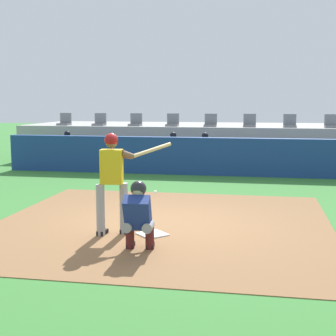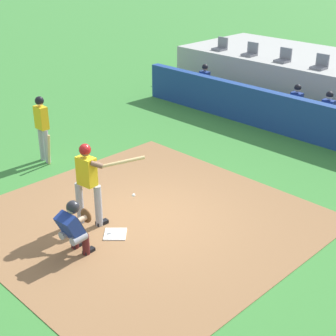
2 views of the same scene
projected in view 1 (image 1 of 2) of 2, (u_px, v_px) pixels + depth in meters
The scene contains 19 objects.
ground_plane at pixel (161, 224), 9.43m from camera, with size 80.00×80.00×0.00m, color #387A33.
dirt_infield at pixel (161, 224), 9.43m from camera, with size 6.40×6.40×0.01m, color olive.
home_plate at pixel (152, 234), 8.65m from camera, with size 0.44×0.44×0.02m, color white.
batter_at_plate at pixel (113, 177), 8.56m from camera, with size 1.18×0.96×1.80m.
catcher_crouched at pixel (138, 213), 7.68m from camera, with size 0.51×1.87×1.13m.
dugout_wall at pixel (201, 156), 15.68m from camera, with size 13.00×0.30×1.20m, color navy.
dugout_bench at pixel (205, 164), 16.71m from camera, with size 11.80×0.44×0.45m, color olive.
dugout_player_0 at pixel (66, 149), 17.38m from camera, with size 0.49×0.70×1.30m.
dugout_player_1 at pixel (173, 151), 16.69m from camera, with size 0.49×0.70×1.30m.
dugout_player_2 at pixel (204, 151), 16.49m from camera, with size 0.49×0.70×1.30m.
stands_platform at pixel (214, 142), 19.95m from camera, with size 15.00×4.40×1.40m, color #9E9E99.
stadium_seat_0 at pixel (65, 122), 19.41m from camera, with size 0.46×0.46×0.48m.
stadium_seat_1 at pixel (100, 122), 19.14m from camera, with size 0.46×0.46×0.48m.
stadium_seat_2 at pixel (136, 122), 18.88m from camera, with size 0.46×0.46×0.48m.
stadium_seat_3 at pixel (173, 123), 18.62m from camera, with size 0.46×0.46×0.48m.
stadium_seat_4 at pixel (210, 123), 18.36m from camera, with size 0.46×0.46×0.48m.
stadium_seat_5 at pixel (250, 123), 18.10m from camera, with size 0.46×0.46×0.48m.
stadium_seat_6 at pixel (290, 124), 17.83m from camera, with size 0.46×0.46×0.48m.
stadium_seat_7 at pixel (331, 124), 17.57m from camera, with size 0.46×0.46×0.48m.
Camera 1 is at (1.81, -9.02, 2.35)m, focal length 52.53 mm.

